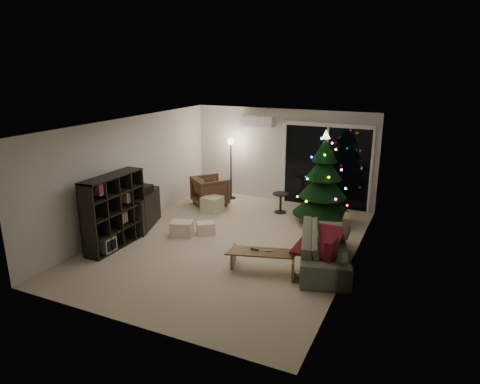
% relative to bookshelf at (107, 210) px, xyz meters
% --- Properties ---
extents(room, '(6.50, 7.51, 2.60)m').
position_rel_bookshelf_xyz_m(room, '(2.71, 2.59, 0.26)').
color(room, beige).
rests_on(room, ground).
extents(bookshelf, '(0.91, 1.54, 1.51)m').
position_rel_bookshelf_xyz_m(bookshelf, '(0.00, 0.00, 0.00)').
color(bookshelf, black).
rests_on(bookshelf, floor).
extents(media_cabinet, '(0.86, 1.38, 0.81)m').
position_rel_bookshelf_xyz_m(media_cabinet, '(0.00, 1.10, -0.35)').
color(media_cabinet, black).
rests_on(media_cabinet, floor).
extents(stereo, '(0.41, 0.48, 0.17)m').
position_rel_bookshelf_xyz_m(stereo, '(0.00, 1.10, 0.14)').
color(stereo, black).
rests_on(stereo, media_cabinet).
extents(armchair, '(1.17, 1.17, 0.77)m').
position_rel_bookshelf_xyz_m(armchair, '(0.66, 3.17, -0.37)').
color(armchair, brown).
rests_on(armchair, floor).
extents(ottoman, '(0.48, 0.48, 0.41)m').
position_rel_bookshelf_xyz_m(ottoman, '(0.99, 2.67, -0.55)').
color(ottoman, beige).
rests_on(ottoman, floor).
extents(cardboard_box_a, '(0.55, 0.48, 0.33)m').
position_rel_bookshelf_xyz_m(cardboard_box_a, '(1.13, 1.00, -0.59)').
color(cardboard_box_a, beige).
rests_on(cardboard_box_a, floor).
extents(cardboard_box_b, '(0.48, 0.46, 0.27)m').
position_rel_bookshelf_xyz_m(cardboard_box_b, '(1.56, 1.31, -0.62)').
color(cardboard_box_b, beige).
rests_on(cardboard_box_b, floor).
extents(side_table, '(0.53, 0.53, 0.51)m').
position_rel_bookshelf_xyz_m(side_table, '(2.57, 3.36, -0.50)').
color(side_table, black).
rests_on(side_table, floor).
extents(floor_lamp, '(0.26, 0.26, 1.63)m').
position_rel_bookshelf_xyz_m(floor_lamp, '(0.91, 3.92, 0.06)').
color(floor_lamp, black).
rests_on(floor_lamp, floor).
extents(sofa, '(1.41, 2.35, 0.64)m').
position_rel_bookshelf_xyz_m(sofa, '(4.30, 0.97, -0.43)').
color(sofa, '#52564C').
rests_on(sofa, floor).
extents(sofa_throw, '(0.69, 1.59, 0.05)m').
position_rel_bookshelf_xyz_m(sofa_throw, '(4.20, 0.97, -0.29)').
color(sofa_throw, maroon).
rests_on(sofa_throw, sofa).
extents(cushion_a, '(0.16, 0.43, 0.42)m').
position_rel_bookshelf_xyz_m(cushion_a, '(4.55, 1.62, -0.17)').
color(cushion_a, '#7A644F').
rests_on(cushion_a, sofa).
extents(cushion_b, '(0.16, 0.43, 0.42)m').
position_rel_bookshelf_xyz_m(cushion_b, '(4.55, 0.32, -0.17)').
color(cushion_b, maroon).
rests_on(cushion_b, sofa).
extents(coffee_table, '(1.30, 0.75, 0.39)m').
position_rel_bookshelf_xyz_m(coffee_table, '(3.35, 0.20, -0.56)').
color(coffee_table, brown).
rests_on(coffee_table, floor).
extents(remote_a, '(0.15, 0.05, 0.02)m').
position_rel_bookshelf_xyz_m(remote_a, '(3.20, 0.20, -0.35)').
color(remote_a, black).
rests_on(remote_a, coffee_table).
extents(remote_b, '(0.15, 0.09, 0.02)m').
position_rel_bookshelf_xyz_m(remote_b, '(3.45, 0.25, -0.35)').
color(remote_b, slate).
rests_on(remote_b, coffee_table).
extents(christmas_tree, '(1.60, 1.60, 2.21)m').
position_rel_bookshelf_xyz_m(christmas_tree, '(3.70, 3.05, 0.35)').
color(christmas_tree, black).
rests_on(christmas_tree, floor).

